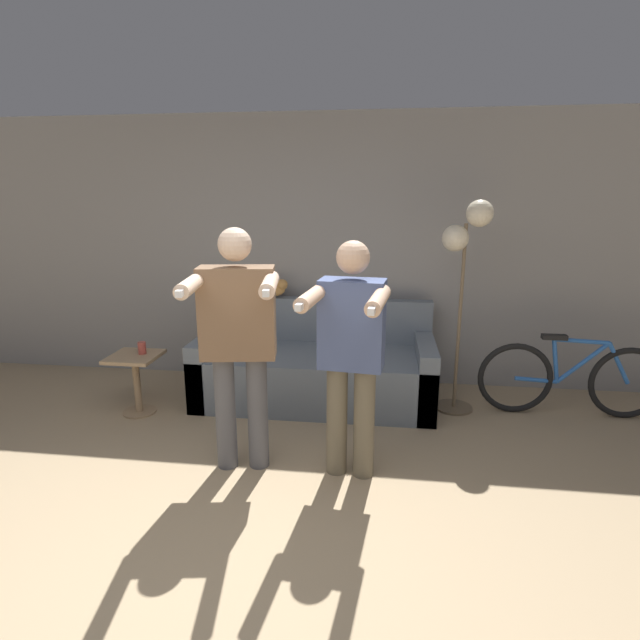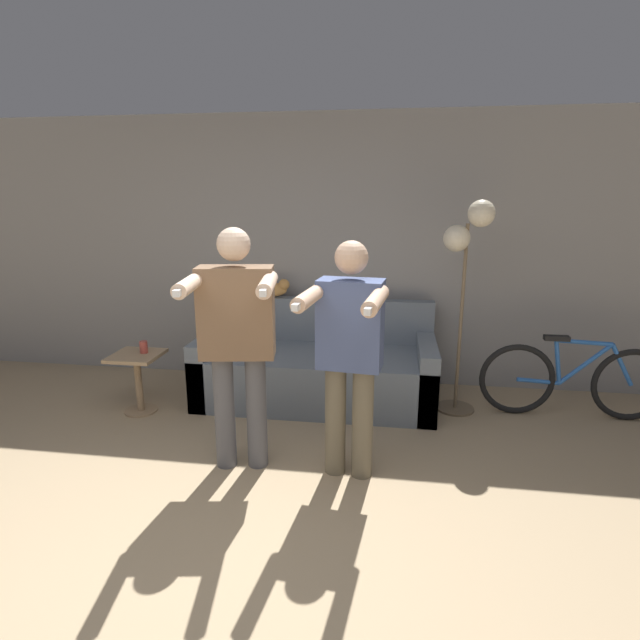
# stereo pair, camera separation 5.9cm
# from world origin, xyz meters

# --- Properties ---
(ground_plane) EXTENTS (16.00, 16.00, 0.00)m
(ground_plane) POSITION_xyz_m (0.00, 0.00, 0.00)
(ground_plane) COLOR tan
(wall_back) EXTENTS (10.00, 0.05, 2.60)m
(wall_back) POSITION_xyz_m (0.00, 2.94, 1.30)
(wall_back) COLOR gray
(wall_back) RESTS_ON ground_plane
(couch) EXTENTS (2.12, 0.93, 0.88)m
(couch) POSITION_xyz_m (0.23, 2.37, 0.29)
(couch) COLOR slate
(couch) RESTS_ON ground_plane
(person_left) EXTENTS (0.63, 0.74, 1.65)m
(person_left) POSITION_xyz_m (-0.11, 1.11, 0.97)
(person_left) COLOR #56565B
(person_left) RESTS_ON ground_plane
(person_right) EXTENTS (0.53, 0.71, 1.58)m
(person_right) POSITION_xyz_m (0.63, 1.11, 0.91)
(person_right) COLOR #6B604C
(person_right) RESTS_ON ground_plane
(cat) EXTENTS (0.51, 0.12, 0.18)m
(cat) POSITION_xyz_m (-0.29, 2.72, 0.96)
(cat) COLOR tan
(cat) RESTS_ON couch
(floor_lamp) EXTENTS (0.40, 0.33, 1.81)m
(floor_lamp) POSITION_xyz_m (1.48, 2.30, 1.42)
(floor_lamp) COLOR #756047
(floor_lamp) RESTS_ON ground_plane
(side_table) EXTENTS (0.40, 0.40, 0.53)m
(side_table) POSITION_xyz_m (-1.26, 1.86, 0.37)
(side_table) COLOR #A38460
(side_table) RESTS_ON ground_plane
(cup) EXTENTS (0.07, 0.07, 0.10)m
(cup) POSITION_xyz_m (-1.21, 1.90, 0.58)
(cup) COLOR #B7473D
(cup) RESTS_ON side_table
(bicycle) EXTENTS (1.54, 0.07, 0.71)m
(bicycle) POSITION_xyz_m (2.43, 2.29, 0.33)
(bicycle) COLOR black
(bicycle) RESTS_ON ground_plane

